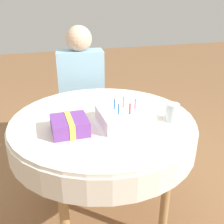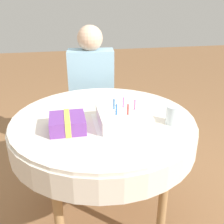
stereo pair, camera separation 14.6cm
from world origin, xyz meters
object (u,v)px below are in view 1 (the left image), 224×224
object	(u,v)px
birthday_cake	(124,117)
drinking_glass	(172,112)
chair	(82,107)
gift_box	(70,125)
person	(81,85)

from	to	relation	value
birthday_cake	drinking_glass	xyz separation A→B (m)	(0.26, -0.05, 0.01)
birthday_cake	drinking_glass	size ratio (longest dim) A/B	2.62
chair	drinking_glass	world-z (taller)	chair
gift_box	chair	bearing A→B (deg)	75.91
chair	gift_box	xyz separation A→B (m)	(-0.24, -0.95, 0.32)
gift_box	person	bearing A→B (deg)	75.26
drinking_glass	birthday_cake	bearing A→B (deg)	169.65
birthday_cake	gift_box	bearing A→B (deg)	-177.78
person	gift_box	distance (m)	0.90
person	birthday_cake	size ratio (longest dim) A/B	4.52
gift_box	birthday_cake	bearing A→B (deg)	2.22
chair	drinking_glass	size ratio (longest dim) A/B	8.64
person	drinking_glass	distance (m)	0.97
person	drinking_glass	bearing A→B (deg)	-62.64
chair	gift_box	world-z (taller)	chair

